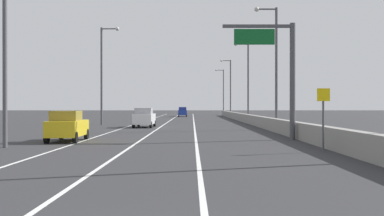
% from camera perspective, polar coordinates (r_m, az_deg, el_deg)
% --- Properties ---
extents(ground_plane, '(320.00, 320.00, 0.00)m').
position_cam_1_polar(ground_plane, '(70.34, -0.78, -1.51)').
color(ground_plane, '#2D2D30').
extents(lane_stripe_left, '(0.16, 130.00, 0.00)m').
position_cam_1_polar(lane_stripe_left, '(61.71, -6.04, -1.76)').
color(lane_stripe_left, silver).
rests_on(lane_stripe_left, ground_plane).
extents(lane_stripe_center, '(0.16, 130.00, 0.00)m').
position_cam_1_polar(lane_stripe_center, '(61.42, -2.79, -1.77)').
color(lane_stripe_center, silver).
rests_on(lane_stripe_center, ground_plane).
extents(lane_stripe_right, '(0.16, 130.00, 0.00)m').
position_cam_1_polar(lane_stripe_right, '(61.34, 0.47, -1.77)').
color(lane_stripe_right, silver).
rests_on(lane_stripe_right, ground_plane).
extents(jersey_barrier_right, '(0.60, 120.00, 1.10)m').
position_cam_1_polar(jersey_barrier_right, '(46.86, 8.92, -1.73)').
color(jersey_barrier_right, gray).
rests_on(jersey_barrier_right, ground_plane).
extents(overhead_sign_gantry, '(4.68, 0.36, 7.50)m').
position_cam_1_polar(overhead_sign_gantry, '(30.75, 11.01, 5.01)').
color(overhead_sign_gantry, '#47474C').
rests_on(overhead_sign_gantry, ground_plane).
extents(speed_advisory_sign, '(0.60, 0.11, 3.00)m').
position_cam_1_polar(speed_advisory_sign, '(22.84, 15.90, -0.79)').
color(speed_advisory_sign, '#4C4C51').
rests_on(speed_advisory_sign, ground_plane).
extents(lamp_post_right_second, '(2.14, 0.44, 11.21)m').
position_cam_1_polar(lamp_post_right_second, '(43.57, 10.15, 5.78)').
color(lamp_post_right_second, '#4C4C51').
rests_on(lamp_post_right_second, ground_plane).
extents(lamp_post_right_third, '(2.14, 0.44, 11.21)m').
position_cam_1_polar(lamp_post_right_third, '(67.61, 6.88, 3.81)').
color(lamp_post_right_third, '#4C4C51').
rests_on(lamp_post_right_third, ground_plane).
extents(lamp_post_right_fourth, '(2.14, 0.44, 11.21)m').
position_cam_1_polar(lamp_post_right_fourth, '(91.72, 4.80, 2.88)').
color(lamp_post_right_fourth, '#4C4C51').
rests_on(lamp_post_right_fourth, ground_plane).
extents(lamp_post_right_fifth, '(2.14, 0.44, 11.21)m').
position_cam_1_polar(lamp_post_right_fifth, '(115.96, 3.96, 2.33)').
color(lamp_post_right_fifth, '#4C4C51').
rests_on(lamp_post_right_fifth, ground_plane).
extents(lamp_post_left_near, '(2.14, 0.44, 11.21)m').
position_cam_1_polar(lamp_post_left_near, '(26.54, -21.07, 9.33)').
color(lamp_post_left_near, '#4C4C51').
rests_on(lamp_post_left_near, ground_plane).
extents(lamp_post_left_mid, '(2.14, 0.44, 11.21)m').
position_cam_1_polar(lamp_post_left_mid, '(54.69, -10.45, 4.65)').
color(lamp_post_left_mid, '#4C4C51').
rests_on(lamp_post_left_mid, ground_plane).
extents(car_white_0, '(1.99, 4.61, 1.97)m').
position_cam_1_polar(car_white_0, '(47.80, -5.57, -1.17)').
color(car_white_0, white).
rests_on(car_white_0, ground_plane).
extents(car_blue_1, '(1.85, 4.15, 1.94)m').
position_cam_1_polar(car_blue_1, '(95.16, -0.91, -0.47)').
color(car_blue_1, '#1E389E').
rests_on(car_blue_1, ground_plane).
extents(car_yellow_2, '(2.00, 4.41, 1.88)m').
position_cam_1_polar(car_yellow_2, '(29.74, -14.66, -2.14)').
color(car_yellow_2, gold).
rests_on(car_yellow_2, ground_plane).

